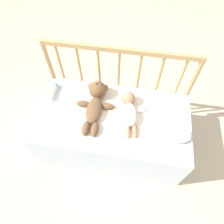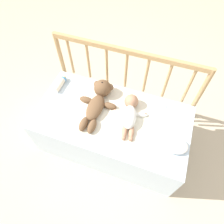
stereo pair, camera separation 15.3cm
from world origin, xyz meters
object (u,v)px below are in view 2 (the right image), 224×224
at_px(baby, 130,113).
at_px(small_pillow, 174,144).
at_px(baby_bottle, 60,84).
at_px(teddy_bear, 98,100).

relative_size(baby, small_pillow, 1.88).
bearing_deg(baby, baby_bottle, 171.09).
relative_size(teddy_bear, small_pillow, 2.33).
distance_m(baby, small_pillow, 0.39).
distance_m(teddy_bear, baby, 0.28).
height_order(baby, small_pillow, baby).
height_order(small_pillow, baby_bottle, small_pillow).
bearing_deg(teddy_bear, baby_bottle, 169.43).
xyz_separation_m(teddy_bear, baby_bottle, (-0.39, 0.07, -0.03)).
relative_size(small_pillow, baby_bottle, 1.12).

